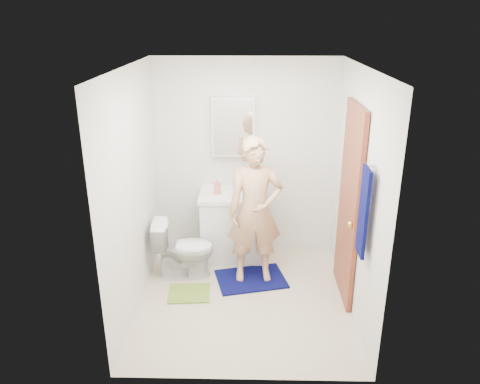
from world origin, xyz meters
name	(u,v)px	position (x,y,z in m)	size (l,w,h in m)	color
floor	(244,298)	(0.00, 0.00, -0.01)	(2.20, 2.40, 0.02)	beige
ceiling	(245,66)	(0.00, 0.00, 2.41)	(2.20, 2.40, 0.02)	white
wall_back	(246,158)	(0.00, 1.21, 1.20)	(2.20, 0.02, 2.40)	silver
wall_front	(242,252)	(0.00, -1.21, 1.20)	(2.20, 0.02, 2.40)	silver
wall_left	(132,192)	(-1.11, 0.00, 1.20)	(0.02, 2.40, 2.40)	silver
wall_right	(358,194)	(1.11, 0.00, 1.20)	(0.02, 2.40, 2.40)	silver
vanity_cabinet	(233,227)	(-0.15, 0.91, 0.40)	(0.75, 0.55, 0.80)	white
countertop	(233,195)	(-0.15, 0.91, 0.83)	(0.79, 0.59, 0.05)	white
sink_basin	(233,194)	(-0.15, 0.91, 0.84)	(0.40, 0.40, 0.03)	white
faucet	(233,183)	(-0.15, 1.09, 0.91)	(0.03, 0.03, 0.12)	silver
medicine_cabinet	(233,127)	(-0.15, 1.14, 1.60)	(0.50, 0.12, 0.70)	white
mirror_panel	(233,128)	(-0.15, 1.08, 1.60)	(0.46, 0.01, 0.66)	white
door	(349,205)	(1.07, 0.15, 1.02)	(0.05, 0.80, 2.05)	#99452A
door_knob	(351,225)	(1.03, -0.17, 0.95)	(0.07, 0.07, 0.07)	gold
towel	(364,212)	(1.03, -0.57, 1.25)	(0.03, 0.24, 0.80)	#070A49
towel_hook	(373,166)	(1.07, -0.57, 1.67)	(0.02, 0.02, 0.06)	silver
toilet	(184,249)	(-0.69, 0.45, 0.34)	(0.38, 0.67, 0.69)	white
bath_mat	(251,279)	(0.07, 0.36, 0.01)	(0.76, 0.54, 0.02)	#070A49
green_rug	(189,293)	(-0.60, 0.05, 0.01)	(0.44, 0.37, 0.02)	olive
soap_dispenser	(217,187)	(-0.33, 0.87, 0.94)	(0.08, 0.08, 0.18)	#CF7960
toothbrush_cup	(248,185)	(0.03, 1.04, 0.90)	(0.13, 0.13, 0.11)	#843D87
man	(255,211)	(0.11, 0.39, 0.84)	(0.60, 0.39, 1.64)	tan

